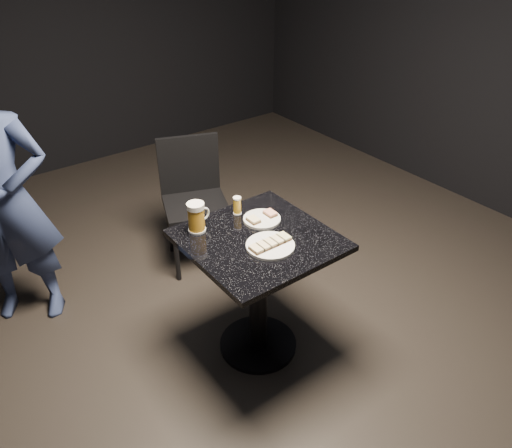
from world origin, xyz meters
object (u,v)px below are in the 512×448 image
(patron, at_px, (3,199))
(beer_mug, at_px, (197,217))
(table, at_px, (258,276))
(plate_large, at_px, (270,246))
(chair, at_px, (194,194))
(beer_tumbler, at_px, (237,205))
(plate_small, at_px, (262,219))

(patron, height_order, beer_mug, patron)
(table, height_order, beer_mug, beer_mug)
(plate_large, height_order, chair, chair)
(plate_large, distance_m, beer_mug, 0.40)
(patron, distance_m, beer_mug, 1.12)
(chair, bearing_deg, table, -100.95)
(table, distance_m, beer_mug, 0.45)
(beer_mug, distance_m, beer_tumbler, 0.26)
(plate_large, xyz_separation_m, plate_small, (0.12, 0.22, 0.00))
(beer_tumbler, bearing_deg, plate_small, -65.34)
(patron, bearing_deg, beer_mug, -18.60)
(plate_large, xyz_separation_m, chair, (0.19, 1.07, -0.26))
(chair, bearing_deg, beer_mug, -118.30)
(beer_mug, bearing_deg, chair, 61.70)
(plate_small, height_order, patron, patron)
(plate_large, relative_size, beer_mug, 1.51)
(plate_small, bearing_deg, table, -133.57)
(plate_large, bearing_deg, beer_tumbler, 81.37)
(plate_large, xyz_separation_m, patron, (-0.93, 1.20, 0.03))
(plate_small, bearing_deg, beer_mug, 159.30)
(plate_large, height_order, beer_tumbler, beer_tumbler)
(patron, relative_size, beer_tumbler, 16.08)
(plate_large, distance_m, chair, 1.12)
(plate_large, height_order, patron, patron)
(beer_mug, distance_m, chair, 0.90)
(plate_large, xyz_separation_m, beer_tumbler, (0.05, 0.35, 0.04))
(beer_mug, height_order, chair, beer_mug)
(table, relative_size, beer_mug, 4.75)
(plate_large, bearing_deg, table, 88.42)
(table, bearing_deg, plate_large, -91.58)
(plate_large, relative_size, beer_tumbler, 2.43)
(patron, relative_size, table, 2.10)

